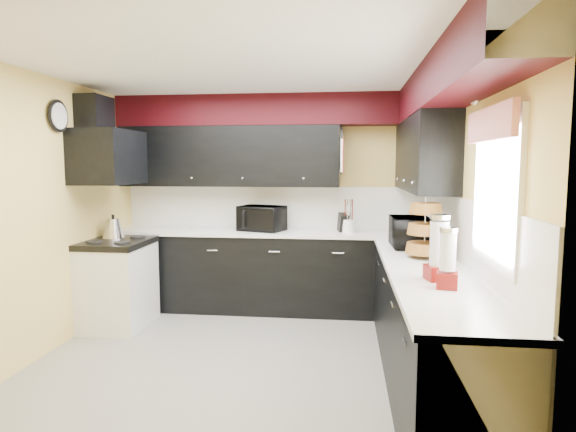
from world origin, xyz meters
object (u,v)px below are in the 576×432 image
object	(u,v)px
knife_block	(343,223)
kettle	(113,228)
utensil_crock	(349,226)
microwave	(410,232)
toaster_oven	(261,218)

from	to	relation	value
knife_block	kettle	bearing A→B (deg)	177.99
utensil_crock	knife_block	size ratio (longest dim) A/B	0.71
kettle	microwave	bearing A→B (deg)	-6.59
toaster_oven	kettle	bearing A→B (deg)	-140.82
toaster_oven	microwave	bearing A→B (deg)	-12.89
toaster_oven	microwave	size ratio (longest dim) A/B	0.98
toaster_oven	kettle	xyz separation A→B (m)	(-1.52, -0.59, -0.06)
knife_block	kettle	size ratio (longest dim) A/B	0.92
kettle	utensil_crock	bearing A→B (deg)	12.01
microwave	knife_block	distance (m)	1.13
knife_block	kettle	distance (m)	2.53
toaster_oven	utensil_crock	size ratio (longest dim) A/B	3.33
utensil_crock	kettle	bearing A→B (deg)	-167.99
microwave	toaster_oven	bearing A→B (deg)	57.30
knife_block	utensil_crock	bearing A→B (deg)	-47.02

